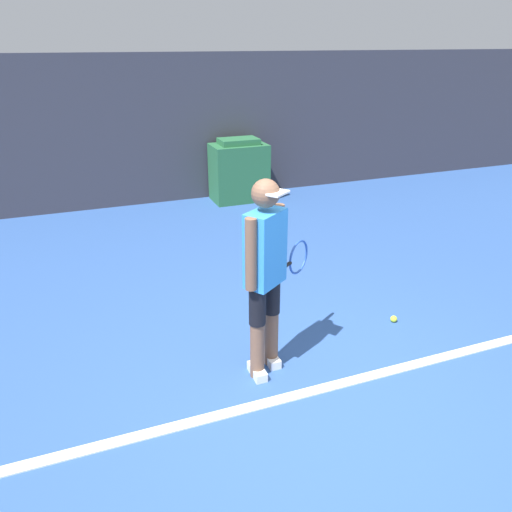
% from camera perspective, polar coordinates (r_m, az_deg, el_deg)
% --- Properties ---
extents(ground_plane, '(24.00, 24.00, 0.00)m').
position_cam_1_polar(ground_plane, '(4.12, 7.58, -16.57)').
color(ground_plane, '#2D5193').
extents(back_wall, '(24.00, 0.10, 2.46)m').
position_cam_1_polar(back_wall, '(8.82, -10.60, 13.93)').
color(back_wall, '#383842').
rests_on(back_wall, ground_plane).
extents(court_baseline, '(21.60, 0.10, 0.01)m').
position_cam_1_polar(court_baseline, '(4.24, 6.43, -15.11)').
color(court_baseline, white).
rests_on(court_baseline, ground_plane).
extents(tennis_player, '(0.79, 0.60, 1.70)m').
position_cam_1_polar(tennis_player, '(3.99, 1.14, -1.66)').
color(tennis_player, brown).
rests_on(tennis_player, ground_plane).
extents(tennis_ball, '(0.07, 0.07, 0.07)m').
position_cam_1_polar(tennis_ball, '(5.29, 15.47, -6.94)').
color(tennis_ball, '#D1E533').
rests_on(tennis_ball, ground_plane).
extents(covered_chair, '(0.95, 0.62, 1.09)m').
position_cam_1_polar(covered_chair, '(8.88, -1.95, 9.67)').
color(covered_chair, '#28663D').
rests_on(covered_chair, ground_plane).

